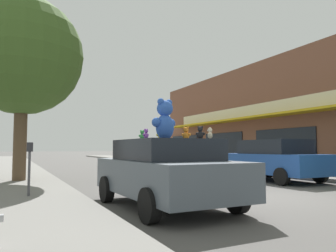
{
  "coord_description": "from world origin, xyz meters",
  "views": [
    {
      "loc": [
        -6.16,
        -6.68,
        1.28
      ],
      "look_at": [
        -1.8,
        2.38,
        1.96
      ],
      "focal_mm": 35.0,
      "sensor_mm": 36.0,
      "label": 1
    }
  ],
  "objects_px": {
    "parking_meter": "(29,162)",
    "street_tree": "(23,56)",
    "teddy_bear_purple": "(146,134)",
    "parked_car_far_center": "(274,159)",
    "teddy_bear_giant": "(165,120)",
    "teddy_bear_orange": "(186,134)",
    "teddy_bear_black": "(200,133)",
    "plush_art_car": "(166,171)",
    "teddy_bear_yellow": "(161,134)",
    "teddy_bear_cream": "(210,133)",
    "teddy_bear_green": "(142,135)",
    "parked_car_far_right": "(185,157)"
  },
  "relations": [
    {
      "from": "teddy_bear_orange",
      "to": "parked_car_far_center",
      "type": "distance_m",
      "value": 6.34
    },
    {
      "from": "teddy_bear_green",
      "to": "parked_car_far_right",
      "type": "relative_size",
      "value": 0.05
    },
    {
      "from": "teddy_bear_yellow",
      "to": "parked_car_far_right",
      "type": "bearing_deg",
      "value": -103.68
    },
    {
      "from": "teddy_bear_yellow",
      "to": "street_tree",
      "type": "height_order",
      "value": "street_tree"
    },
    {
      "from": "plush_art_car",
      "to": "teddy_bear_purple",
      "type": "distance_m",
      "value": 0.98
    },
    {
      "from": "teddy_bear_orange",
      "to": "plush_art_car",
      "type": "bearing_deg",
      "value": 79.66
    },
    {
      "from": "plush_art_car",
      "to": "parking_meter",
      "type": "bearing_deg",
      "value": 141.27
    },
    {
      "from": "teddy_bear_black",
      "to": "parked_car_far_center",
      "type": "xyz_separation_m",
      "value": [
        5.74,
        3.89,
        -0.76
      ]
    },
    {
      "from": "teddy_bear_black",
      "to": "parked_car_far_right",
      "type": "height_order",
      "value": "teddy_bear_black"
    },
    {
      "from": "teddy_bear_cream",
      "to": "street_tree",
      "type": "height_order",
      "value": "street_tree"
    },
    {
      "from": "parking_meter",
      "to": "teddy_bear_giant",
      "type": "bearing_deg",
      "value": -30.13
    },
    {
      "from": "plush_art_car",
      "to": "teddy_bear_cream",
      "type": "distance_m",
      "value": 1.31
    },
    {
      "from": "street_tree",
      "to": "teddy_bear_green",
      "type": "bearing_deg",
      "value": -67.95
    },
    {
      "from": "teddy_bear_orange",
      "to": "teddy_bear_black",
      "type": "bearing_deg",
      "value": 131.04
    },
    {
      "from": "plush_art_car",
      "to": "street_tree",
      "type": "relative_size",
      "value": 0.62
    },
    {
      "from": "plush_art_car",
      "to": "teddy_bear_green",
      "type": "bearing_deg",
      "value": 132.23
    },
    {
      "from": "teddy_bear_giant",
      "to": "street_tree",
      "type": "height_order",
      "value": "street_tree"
    },
    {
      "from": "teddy_bear_yellow",
      "to": "parked_car_far_center",
      "type": "bearing_deg",
      "value": -139.95
    },
    {
      "from": "teddy_bear_yellow",
      "to": "teddy_bear_black",
      "type": "bearing_deg",
      "value": 117.23
    },
    {
      "from": "teddy_bear_cream",
      "to": "parked_car_far_center",
      "type": "xyz_separation_m",
      "value": [
        5.68,
        4.17,
        -0.74
      ]
    },
    {
      "from": "parking_meter",
      "to": "street_tree",
      "type": "bearing_deg",
      "value": 91.61
    },
    {
      "from": "teddy_bear_green",
      "to": "teddy_bear_black",
      "type": "bearing_deg",
      "value": 145.17
    },
    {
      "from": "parking_meter",
      "to": "teddy_bear_green",
      "type": "bearing_deg",
      "value": -35.2
    },
    {
      "from": "teddy_bear_orange",
      "to": "street_tree",
      "type": "height_order",
      "value": "street_tree"
    },
    {
      "from": "teddy_bear_green",
      "to": "teddy_bear_black",
      "type": "height_order",
      "value": "teddy_bear_black"
    },
    {
      "from": "plush_art_car",
      "to": "teddy_bear_green",
      "type": "height_order",
      "value": "teddy_bear_green"
    },
    {
      "from": "teddy_bear_black",
      "to": "parked_car_far_center",
      "type": "bearing_deg",
      "value": -100.88
    },
    {
      "from": "teddy_bear_purple",
      "to": "street_tree",
      "type": "relative_size",
      "value": 0.03
    },
    {
      "from": "teddy_bear_cream",
      "to": "teddy_bear_green",
      "type": "distance_m",
      "value": 1.61
    },
    {
      "from": "teddy_bear_cream",
      "to": "parked_car_far_right",
      "type": "height_order",
      "value": "teddy_bear_cream"
    },
    {
      "from": "teddy_bear_purple",
      "to": "parking_meter",
      "type": "distance_m",
      "value": 3.1
    },
    {
      "from": "plush_art_car",
      "to": "teddy_bear_giant",
      "type": "height_order",
      "value": "teddy_bear_giant"
    },
    {
      "from": "teddy_bear_purple",
      "to": "parked_car_far_center",
      "type": "distance_m",
      "value": 7.7
    },
    {
      "from": "teddy_bear_purple",
      "to": "teddy_bear_orange",
      "type": "bearing_deg",
      "value": -177.77
    },
    {
      "from": "teddy_bear_green",
      "to": "teddy_bear_giant",
      "type": "bearing_deg",
      "value": -171.81
    },
    {
      "from": "parked_car_far_right",
      "to": "teddy_bear_green",
      "type": "bearing_deg",
      "value": -123.22
    },
    {
      "from": "plush_art_car",
      "to": "parked_car_far_center",
      "type": "bearing_deg",
      "value": 26.19
    },
    {
      "from": "teddy_bear_yellow",
      "to": "parking_meter",
      "type": "bearing_deg",
      "value": -2.71
    },
    {
      "from": "teddy_bear_giant",
      "to": "plush_art_car",
      "type": "bearing_deg",
      "value": 47.61
    },
    {
      "from": "teddy_bear_green",
      "to": "street_tree",
      "type": "distance_m",
      "value": 7.01
    },
    {
      "from": "teddy_bear_cream",
      "to": "teddy_bear_yellow",
      "type": "bearing_deg",
      "value": -128.23
    },
    {
      "from": "teddy_bear_yellow",
      "to": "parked_car_far_right",
      "type": "relative_size",
      "value": 0.08
    },
    {
      "from": "plush_art_car",
      "to": "teddy_bear_black",
      "type": "xyz_separation_m",
      "value": [
        0.53,
        -0.58,
        0.82
      ]
    },
    {
      "from": "teddy_bear_cream",
      "to": "parked_car_far_center",
      "type": "distance_m",
      "value": 7.09
    },
    {
      "from": "teddy_bear_cream",
      "to": "teddy_bear_black",
      "type": "xyz_separation_m",
      "value": [
        -0.06,
        0.28,
        0.02
      ]
    },
    {
      "from": "parked_car_far_right",
      "to": "teddy_bear_cream",
      "type": "bearing_deg",
      "value": -116.39
    },
    {
      "from": "teddy_bear_giant",
      "to": "teddy_bear_black",
      "type": "distance_m",
      "value": 1.08
    },
    {
      "from": "plush_art_car",
      "to": "parked_car_far_right",
      "type": "xyz_separation_m",
      "value": [
        6.28,
        10.6,
        -0.02
      ]
    },
    {
      "from": "teddy_bear_giant",
      "to": "parked_car_far_right",
      "type": "xyz_separation_m",
      "value": [
        6.13,
        10.22,
        -1.17
      ]
    },
    {
      "from": "teddy_bear_yellow",
      "to": "parked_car_far_right",
      "type": "xyz_separation_m",
      "value": [
        5.98,
        9.71,
        -0.87
      ]
    }
  ]
}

